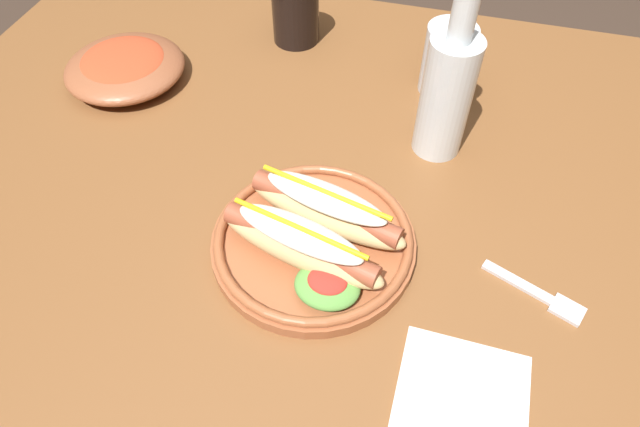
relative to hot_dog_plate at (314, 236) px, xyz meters
The scene contains 9 objects.
ground_plane 0.77m from the hot_dog_plate, 60.99° to the left, with size 8.00×8.00×0.00m, color #3D2D23.
dining_table 0.13m from the hot_dog_plate, 60.99° to the left, with size 1.38×1.06×0.74m.
hot_dog_plate is the anchor object (origin of this frame).
fork 0.27m from the hot_dog_plate, ahead, with size 0.12×0.06×0.00m.
soda_cup 0.45m from the hot_dog_plate, 109.45° to the left, with size 0.08×0.08×0.10m, color black.
water_cup 0.37m from the hot_dog_plate, 72.76° to the left, with size 0.08×0.08×0.11m, color silver.
glass_bottle 0.26m from the hot_dog_plate, 61.89° to the left, with size 0.07×0.07×0.26m.
side_bowl 0.45m from the hot_dog_plate, 146.84° to the left, with size 0.19×0.19×0.05m.
napkin 0.24m from the hot_dog_plate, 35.22° to the right, with size 0.13×0.12×0.00m, color white.
Camera 1 is at (0.08, -0.44, 1.28)m, focal length 30.90 mm.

